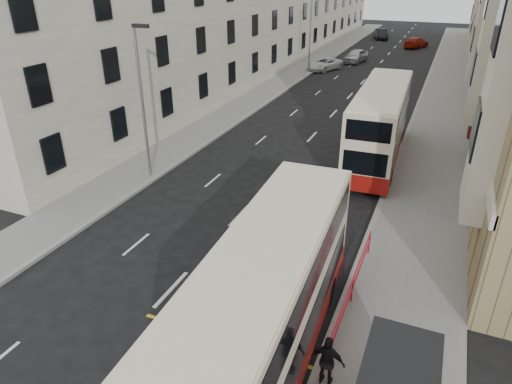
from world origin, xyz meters
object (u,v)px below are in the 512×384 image
at_px(street_lamp_far, 311,29).
at_px(pedestrian_far, 328,361).
at_px(double_decker_front, 266,307).
at_px(car_silver, 356,56).
at_px(white_van, 324,64).
at_px(car_red, 416,42).
at_px(double_decker_rear, 379,124).
at_px(street_lamp_near, 142,96).
at_px(car_dark, 381,34).

height_order(street_lamp_far, pedestrian_far, street_lamp_far).
relative_size(double_decker_front, car_silver, 2.40).
relative_size(double_decker_front, pedestrian_far, 6.76).
bearing_deg(street_lamp_far, white_van, 62.51).
height_order(pedestrian_far, car_red, pedestrian_far).
xyz_separation_m(street_lamp_far, double_decker_rear, (11.09, -22.45, -2.37)).
distance_m(double_decker_front, car_red, 62.48).
relative_size(double_decker_rear, pedestrian_far, 6.90).
relative_size(street_lamp_near, car_dark, 1.66).
bearing_deg(double_decker_front, double_decker_rear, 86.72).
bearing_deg(car_red, double_decker_rear, 111.05).
height_order(double_decker_rear, car_dark, double_decker_rear).
relative_size(double_decker_front, car_dark, 2.29).
bearing_deg(double_decker_rear, street_lamp_near, -148.10).
relative_size(street_lamp_near, street_lamp_far, 1.00).
distance_m(street_lamp_far, white_van, 4.69).
bearing_deg(double_decker_rear, double_decker_front, -93.03).
bearing_deg(double_decker_rear, car_silver, 101.68).
xyz_separation_m(street_lamp_far, pedestrian_far, (12.70, -39.98, -3.67)).
bearing_deg(white_van, car_red, 88.95).
bearing_deg(street_lamp_near, car_silver, 84.79).
distance_m(pedestrian_far, car_silver, 48.90).
bearing_deg(car_silver, double_decker_front, -71.47).
bearing_deg(white_van, street_lamp_far, -97.01).
bearing_deg(pedestrian_far, car_dark, -80.63).
relative_size(street_lamp_near, white_van, 1.68).
distance_m(street_lamp_near, white_van, 32.47).
bearing_deg(street_lamp_near, car_red, 80.11).
distance_m(pedestrian_far, car_dark, 69.74).
height_order(street_lamp_far, car_red, street_lamp_far).
distance_m(double_decker_front, white_van, 43.31).
relative_size(street_lamp_near, car_silver, 1.74).
relative_size(street_lamp_far, double_decker_rear, 0.71).
bearing_deg(pedestrian_far, white_van, -73.21).
bearing_deg(white_van, street_lamp_near, -71.56).
bearing_deg(double_decker_front, car_red, 88.99).
xyz_separation_m(car_silver, car_dark, (-0.35, 21.06, 0.01)).
distance_m(double_decker_front, car_dark, 69.51).
height_order(double_decker_rear, car_red, double_decker_rear).
bearing_deg(street_lamp_far, car_red, 67.86).
xyz_separation_m(double_decker_rear, car_silver, (-7.62, 30.50, -1.48)).
bearing_deg(car_dark, double_decker_front, -100.54).
bearing_deg(double_decker_front, pedestrian_far, -3.10).
bearing_deg(car_silver, car_red, 78.29).
relative_size(double_decker_front, double_decker_rear, 0.98).
bearing_deg(pedestrian_far, car_silver, -77.64).
distance_m(double_decker_rear, car_red, 45.00).
distance_m(street_lamp_near, car_dark, 59.31).
height_order(double_decker_rear, car_silver, double_decker_rear).
bearing_deg(double_decker_rear, white_van, 109.60).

